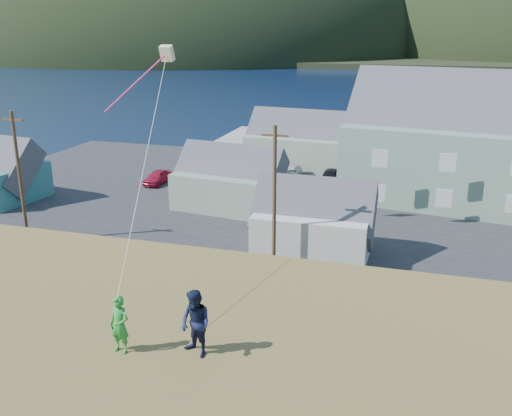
{
  "coord_description": "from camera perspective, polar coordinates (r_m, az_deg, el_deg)",
  "views": [
    {
      "loc": [
        6.04,
        -30.11,
        14.78
      ],
      "look_at": [
        0.77,
        -12.33,
        8.8
      ],
      "focal_mm": 40.0,
      "sensor_mm": 36.0,
      "label": 1
    }
  ],
  "objects": [
    {
      "name": "shed_palegreen_near",
      "position": [
        47.45,
        -2.65,
        2.8
      ],
      "size": [
        9.57,
        6.68,
        6.48
      ],
      "rotation": [
        0.0,
        0.0,
        -0.13
      ],
      "color": "slate",
      "rests_on": "waterfront_lot"
    },
    {
      "name": "far_hills",
      "position": [
        311.16,
        22.7,
        14.21
      ],
      "size": [
        760.0,
        265.0,
        143.0
      ],
      "color": "black",
      "rests_on": "ground"
    },
    {
      "name": "kite_flyer_green",
      "position": [
        14.3,
        -13.48,
        -11.29
      ],
      "size": [
        0.58,
        0.43,
        1.46
      ],
      "primitive_type": "imported",
      "rotation": [
        0.0,
        0.0,
        -0.15
      ],
      "color": "#268D2F",
      "rests_on": "hillside"
    },
    {
      "name": "shed_palegreen_far",
      "position": [
        61.48,
        4.44,
        6.66
      ],
      "size": [
        11.75,
        7.46,
        7.53
      ],
      "rotation": [
        0.0,
        0.0,
        -0.1
      ],
      "color": "gray",
      "rests_on": "waterfront_lot"
    },
    {
      "name": "kite_flyer_navy",
      "position": [
        13.84,
        -6.05,
        -11.42
      ],
      "size": [
        1.01,
        0.92,
        1.67
      ],
      "primitive_type": "imported",
      "rotation": [
        0.0,
        0.0,
        -0.46
      ],
      "color": "#141B38",
      "rests_on": "hillside"
    },
    {
      "name": "utility_poles",
      "position": [
        34.26,
        1.1,
        0.98
      ],
      "size": [
        33.96,
        0.24,
        9.8
      ],
      "color": "#47331E",
      "rests_on": "waterfront_lot"
    },
    {
      "name": "far_shore",
      "position": [
        360.42,
        16.13,
        15.03
      ],
      "size": [
        900.0,
        320.0,
        2.0
      ],
      "primitive_type": "cube",
      "color": "black",
      "rests_on": "ground"
    },
    {
      "name": "shed_white",
      "position": [
        37.89,
        5.79,
        -1.24
      ],
      "size": [
        7.92,
        5.31,
        6.31
      ],
      "rotation": [
        0.0,
        0.0,
        0.0
      ],
      "color": "beige",
      "rests_on": "waterfront_lot"
    },
    {
      "name": "kite_rig",
      "position": [
        21.15,
        -9.4,
        14.36
      ],
      "size": [
        1.89,
        4.58,
        10.4
      ],
      "color": "beige",
      "rests_on": "ground"
    },
    {
      "name": "ground",
      "position": [
        34.08,
        4.71,
        -7.88
      ],
      "size": [
        900.0,
        900.0,
        0.0
      ],
      "primitive_type": "plane",
      "color": "#0A1638",
      "rests_on": "ground"
    },
    {
      "name": "waterfront_lot",
      "position": [
        49.72,
        8.81,
        0.45
      ],
      "size": [
        72.0,
        36.0,
        0.12
      ],
      "primitive_type": "cube",
      "color": "#28282B",
      "rests_on": "ground"
    },
    {
      "name": "wharf",
      "position": [
        72.56,
        6.69,
        6.38
      ],
      "size": [
        26.0,
        14.0,
        0.9
      ],
      "primitive_type": "cube",
      "color": "gray",
      "rests_on": "ground"
    },
    {
      "name": "grass_strip",
      "position": [
        32.31,
        3.96,
        -9.29
      ],
      "size": [
        110.0,
        8.0,
        0.1
      ],
      "primitive_type": "cube",
      "color": "#4C3D19",
      "rests_on": "ground"
    },
    {
      "name": "parked_cars",
      "position": [
        54.34,
        0.97,
        2.98
      ],
      "size": [
        21.31,
        11.54,
        1.42
      ],
      "color": "#B0B0B5",
      "rests_on": "waterfront_lot"
    }
  ]
}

